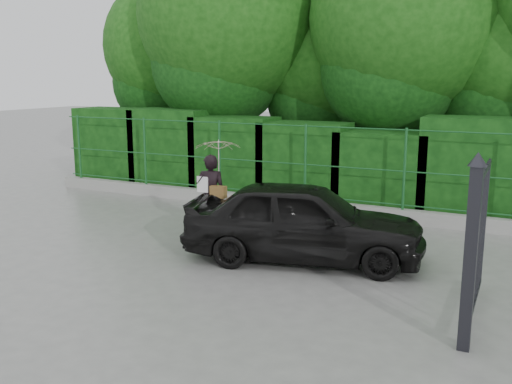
% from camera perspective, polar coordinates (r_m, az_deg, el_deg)
% --- Properties ---
extents(ground, '(80.00, 80.00, 0.00)m').
position_cam_1_polar(ground, '(9.93, -6.76, -7.26)').
color(ground, gray).
extents(kerb, '(14.00, 0.25, 0.30)m').
position_cam_1_polar(kerb, '(13.75, 3.32, -1.25)').
color(kerb, '#9E9E99').
rests_on(kerb, ground).
extents(fence, '(14.13, 0.06, 1.80)m').
position_cam_1_polar(fence, '(13.47, 4.24, 3.02)').
color(fence, '#1A5726').
rests_on(fence, kerb).
extents(hedge, '(14.20, 1.20, 2.30)m').
position_cam_1_polar(hedge, '(14.52, 4.57, 3.15)').
color(hedge, black).
rests_on(hedge, ground).
extents(trees, '(17.10, 6.15, 8.08)m').
position_cam_1_polar(trees, '(16.20, 11.99, 16.36)').
color(trees, black).
rests_on(trees, ground).
extents(gate, '(0.22, 2.33, 2.36)m').
position_cam_1_polar(gate, '(7.47, 21.02, -4.76)').
color(gate, black).
rests_on(gate, ground).
extents(woman, '(0.96, 0.93, 1.95)m').
position_cam_1_polar(woman, '(11.45, -4.07, 1.91)').
color(woman, black).
rests_on(woman, ground).
extents(car, '(4.41, 2.52, 1.41)m').
position_cam_1_polar(car, '(9.96, 4.78, -2.91)').
color(car, black).
rests_on(car, ground).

